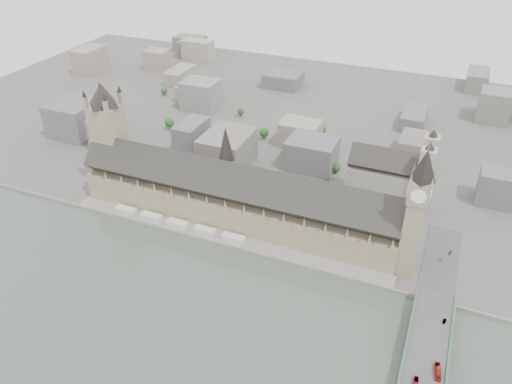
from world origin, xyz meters
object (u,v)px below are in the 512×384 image
at_px(victoria_tower, 109,133).
at_px(red_bus_south, 438,371).
at_px(red_bus_north, 416,384).
at_px(car_silver, 444,321).
at_px(elizabeth_tower, 417,206).
at_px(westminster_abbey, 391,178).
at_px(westminster_bridge, 421,384).
at_px(palace_of_westminster, 235,198).
at_px(car_approach, 450,253).

xyz_separation_m(victoria_tower, red_bus_south, (290.81, -107.03, -43.33)).
bearing_deg(red_bus_north, car_silver, 75.38).
distance_m(elizabeth_tower, red_bus_south, 104.94).
bearing_deg(red_bus_north, westminster_abbey, 100.40).
xyz_separation_m(westminster_abbey, red_bus_north, (47.80, -188.86, -13.45)).
height_order(westminster_bridge, car_silver, car_silver).
relative_size(elizabeth_tower, westminster_bridge, 0.33).
distance_m(palace_of_westminster, westminster_abbey, 134.09).
xyz_separation_m(victoria_tower, westminster_bridge, (284.00, -113.50, -50.08)).
xyz_separation_m(westminster_bridge, red_bus_south, (6.81, 6.47, 6.75)).
distance_m(victoria_tower, westminster_abbey, 244.79).
bearing_deg(westminster_bridge, westminster_abbey, 105.64).
height_order(westminster_bridge, westminster_abbey, westminster_abbey).
height_order(red_bus_north, red_bus_south, red_bus_south).
distance_m(red_bus_south, car_approach, 110.62).
relative_size(elizabeth_tower, car_approach, 19.53).
height_order(victoria_tower, red_bus_south, victoria_tower).
bearing_deg(red_bus_north, elizabeth_tower, 97.70).
distance_m(elizabeth_tower, red_bus_north, 113.86).
relative_size(palace_of_westminster, victoria_tower, 2.65).
bearing_deg(car_silver, victoria_tower, 177.17).
relative_size(palace_of_westminster, westminster_bridge, 0.82).
bearing_deg(westminster_bridge, elizabeth_tower, 104.11).
relative_size(palace_of_westminster, elizabeth_tower, 2.47).
xyz_separation_m(palace_of_westminster, elizabeth_tower, (138.00, -11.70, 35.38)).
bearing_deg(red_bus_north, car_approach, 82.51).
bearing_deg(car_silver, car_approach, 101.87).
distance_m(elizabeth_tower, car_silver, 74.23).
bearing_deg(car_approach, victoria_tower, -168.50).
bearing_deg(car_approach, red_bus_north, -82.89).
relative_size(elizabeth_tower, red_bus_north, 10.83).
distance_m(victoria_tower, car_approach, 292.06).
relative_size(red_bus_south, car_approach, 2.12).
bearing_deg(westminster_bridge, car_approach, 87.71).
bearing_deg(car_silver, elizabeth_tower, 132.69).
bearing_deg(car_silver, westminster_abbey, 123.22).
bearing_deg(westminster_abbey, westminster_bridge, -74.36).
distance_m(palace_of_westminster, car_silver, 179.67).
bearing_deg(elizabeth_tower, westminster_abbey, 107.29).
height_order(elizabeth_tower, westminster_bridge, elizabeth_tower).
height_order(westminster_abbey, red_bus_north, westminster_abbey).
bearing_deg(victoria_tower, elizabeth_tower, -3.96).
height_order(westminster_abbey, red_bus_south, westminster_abbey).
height_order(palace_of_westminster, car_silver, palace_of_westminster).
distance_m(palace_of_westminster, red_bus_north, 195.48).
xyz_separation_m(car_silver, car_approach, (-2.29, 69.81, 0.11)).
bearing_deg(westminster_abbey, elizabeth_tower, -72.71).
distance_m(westminster_bridge, car_approach, 117.31).
relative_size(red_bus_south, car_silver, 2.79).
relative_size(westminster_bridge, westminster_abbey, 4.78).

